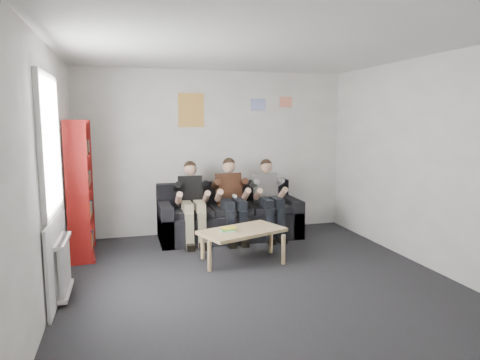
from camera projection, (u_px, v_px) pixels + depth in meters
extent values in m
plane|color=black|center=(261.00, 284.00, 4.98)|extent=(5.00, 5.00, 0.00)
plane|color=silver|center=(263.00, 45.00, 4.60)|extent=(5.00, 5.00, 0.00)
plane|color=silver|center=(215.00, 153.00, 7.18)|extent=(4.50, 0.00, 4.50)
plane|color=silver|center=(402.00, 218.00, 2.41)|extent=(4.50, 0.00, 4.50)
plane|color=silver|center=(45.00, 176.00, 4.20)|extent=(0.00, 5.00, 5.00)
plane|color=silver|center=(432.00, 163.00, 5.39)|extent=(0.00, 5.00, 5.00)
cube|color=black|center=(229.00, 224.00, 6.92)|extent=(2.24, 0.92, 0.43)
cube|color=black|center=(224.00, 194.00, 7.20)|extent=(2.24, 0.20, 0.44)
cube|color=black|center=(165.00, 223.00, 6.64)|extent=(0.18, 0.92, 0.61)
cube|color=black|center=(289.00, 215.00, 7.18)|extent=(0.18, 0.92, 0.61)
cube|color=black|center=(231.00, 209.00, 6.81)|extent=(1.88, 0.63, 0.10)
cube|color=maroon|center=(80.00, 189.00, 5.89)|extent=(0.28, 0.85, 1.90)
cube|color=#D9BE7D|center=(242.00, 231.00, 5.72)|extent=(1.10, 0.61, 0.04)
cylinder|color=#D9BE7D|center=(210.00, 256.00, 5.38)|extent=(0.06, 0.06, 0.40)
cylinder|color=#D9BE7D|center=(283.00, 249.00, 5.64)|extent=(0.06, 0.06, 0.40)
cylinder|color=#D9BE7D|center=(202.00, 245.00, 5.85)|extent=(0.06, 0.06, 0.40)
cylinder|color=#D9BE7D|center=(271.00, 239.00, 6.11)|extent=(0.06, 0.06, 0.40)
cube|color=silver|center=(227.00, 231.00, 5.60)|extent=(0.18, 0.13, 0.01)
cube|color=green|center=(228.00, 229.00, 5.63)|extent=(0.18, 0.13, 0.01)
cube|color=yellow|center=(229.00, 228.00, 5.66)|extent=(0.18, 0.13, 0.01)
cube|color=black|center=(190.00, 191.00, 6.72)|extent=(0.37, 0.27, 0.52)
sphere|color=tan|center=(190.00, 169.00, 6.63)|extent=(0.20, 0.20, 0.20)
sphere|color=black|center=(190.00, 167.00, 6.64)|extent=(0.19, 0.19, 0.19)
cube|color=gray|center=(193.00, 206.00, 6.48)|extent=(0.33, 0.42, 0.14)
cube|color=gray|center=(196.00, 231.00, 6.34)|extent=(0.31, 0.13, 0.53)
cube|color=black|center=(196.00, 246.00, 6.31)|extent=(0.31, 0.24, 0.09)
cube|color=#4F2C1A|center=(229.00, 189.00, 6.89)|extent=(0.38, 0.28, 0.54)
sphere|color=tan|center=(229.00, 166.00, 6.80)|extent=(0.21, 0.21, 0.21)
sphere|color=black|center=(229.00, 164.00, 6.81)|extent=(0.20, 0.20, 0.20)
cube|color=black|center=(233.00, 204.00, 6.64)|extent=(0.34, 0.44, 0.14)
cube|color=black|center=(237.00, 228.00, 6.48)|extent=(0.33, 0.13, 0.53)
cube|color=black|center=(238.00, 243.00, 6.46)|extent=(0.33, 0.25, 0.10)
cube|color=white|center=(235.00, 196.00, 6.53)|extent=(0.04, 0.13, 0.04)
cube|color=silver|center=(265.00, 188.00, 7.05)|extent=(0.37, 0.27, 0.52)
sphere|color=tan|center=(266.00, 167.00, 6.96)|extent=(0.20, 0.20, 0.20)
sphere|color=black|center=(266.00, 165.00, 6.97)|extent=(0.19, 0.19, 0.19)
cube|color=black|center=(271.00, 202.00, 6.81)|extent=(0.33, 0.42, 0.14)
cube|color=black|center=(275.00, 225.00, 6.67)|extent=(0.31, 0.13, 0.53)
cube|color=black|center=(276.00, 240.00, 6.64)|extent=(0.31, 0.24, 0.09)
cylinder|color=silver|center=(61.00, 275.00, 4.29)|extent=(0.06, 0.06, 0.60)
cylinder|color=silver|center=(62.00, 272.00, 4.37)|extent=(0.06, 0.06, 0.60)
cylinder|color=silver|center=(63.00, 270.00, 4.44)|extent=(0.06, 0.06, 0.60)
cylinder|color=silver|center=(64.00, 267.00, 4.52)|extent=(0.06, 0.06, 0.60)
cylinder|color=silver|center=(65.00, 265.00, 4.60)|extent=(0.06, 0.06, 0.60)
cylinder|color=silver|center=(66.00, 262.00, 4.67)|extent=(0.06, 0.06, 0.60)
cylinder|color=silver|center=(67.00, 260.00, 4.75)|extent=(0.06, 0.06, 0.60)
cylinder|color=silver|center=(67.00, 258.00, 4.82)|extent=(0.06, 0.06, 0.60)
cube|color=silver|center=(66.00, 291.00, 4.60)|extent=(0.10, 0.64, 0.04)
cube|color=silver|center=(63.00, 241.00, 4.52)|extent=(0.10, 0.64, 0.04)
cube|color=white|center=(49.00, 144.00, 4.35)|extent=(0.02, 1.00, 1.30)
cube|color=white|center=(45.00, 76.00, 4.26)|extent=(0.05, 1.12, 0.06)
cube|color=white|center=(54.00, 209.00, 4.45)|extent=(0.05, 1.12, 0.06)
cube|color=white|center=(57.00, 258.00, 4.52)|extent=(0.03, 1.30, 0.90)
cube|color=#DDD34E|center=(191.00, 110.00, 6.96)|extent=(0.42, 0.01, 0.55)
cube|color=#4169DF|center=(258.00, 105.00, 7.25)|extent=(0.25, 0.01, 0.20)
cube|color=#DD4585|center=(286.00, 102.00, 7.38)|extent=(0.22, 0.01, 0.18)
cube|color=white|center=(153.00, 97.00, 6.78)|extent=(0.20, 0.01, 0.14)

